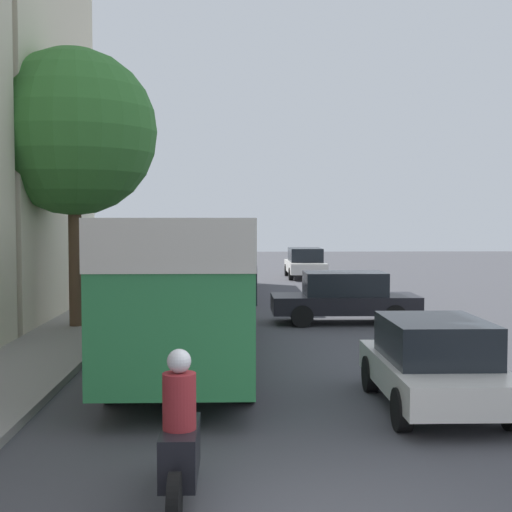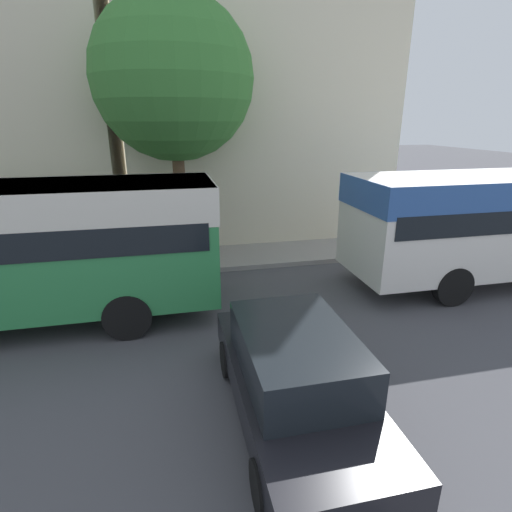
% 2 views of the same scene
% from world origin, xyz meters
% --- Properties ---
extents(building_far_terrace, '(5.10, 9.50, 12.64)m').
position_xyz_m(building_far_terrace, '(-8.75, 16.07, 6.32)').
color(building_far_terrace, beige).
rests_on(building_far_terrace, ground_plane).
extents(car_crossing, '(4.32, 1.84, 1.53)m').
position_xyz_m(car_crossing, '(2.45, 14.18, 0.79)').
color(car_crossing, black).
rests_on(car_crossing, ground_plane).
extents(street_tree, '(4.55, 4.55, 7.60)m').
position_xyz_m(street_tree, '(-5.21, 12.92, 5.45)').
color(street_tree, brown).
rests_on(street_tree, sidewalk).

